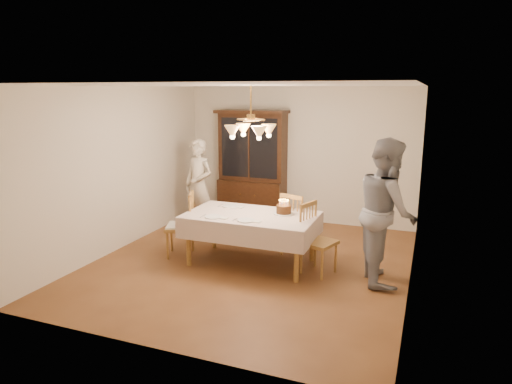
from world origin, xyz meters
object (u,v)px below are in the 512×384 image
at_px(dining_table, 251,219).
at_px(china_hutch, 252,168).
at_px(chair_far_side, 297,228).
at_px(birthday_cake, 284,210).
at_px(elderly_woman, 199,185).

relative_size(dining_table, china_hutch, 0.88).
xyz_separation_m(chair_far_side, birthday_cake, (-0.09, -0.41, 0.38)).
distance_m(china_hutch, elderly_woman, 1.21).
bearing_deg(elderly_woman, birthday_cake, -11.88).
distance_m(chair_far_side, birthday_cake, 0.57).
distance_m(china_hutch, chair_far_side, 2.26).
distance_m(dining_table, elderly_woman, 1.99).
relative_size(dining_table, birthday_cake, 6.33).
xyz_separation_m(dining_table, elderly_woman, (-1.53, 1.26, 0.15)).
bearing_deg(china_hutch, birthday_cake, -57.67).
bearing_deg(dining_table, birthday_cake, 22.33).
bearing_deg(china_hutch, chair_far_side, -49.82).
height_order(dining_table, chair_far_side, chair_far_side).
bearing_deg(birthday_cake, chair_far_side, 77.44).
xyz_separation_m(china_hutch, chair_far_side, (1.40, -1.66, -0.60)).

